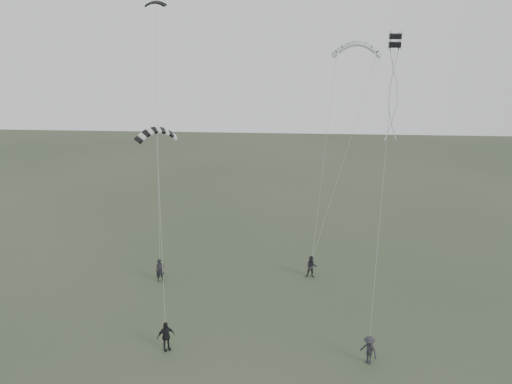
# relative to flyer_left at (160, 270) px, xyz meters

# --- Properties ---
(ground) EXTENTS (140.00, 140.00, 0.00)m
(ground) POSITION_rel_flyer_left_xyz_m (5.82, -6.19, -0.88)
(ground) COLOR #34422D
(ground) RESTS_ON ground
(flyer_left) EXTENTS (0.75, 0.64, 1.75)m
(flyer_left) POSITION_rel_flyer_left_xyz_m (0.00, 0.00, 0.00)
(flyer_left) COLOR black
(flyer_left) RESTS_ON ground
(flyer_right) EXTENTS (0.82, 0.64, 1.69)m
(flyer_right) POSITION_rel_flyer_left_xyz_m (11.17, 1.51, -0.03)
(flyer_right) COLOR #232329
(flyer_right) RESTS_ON ground
(flyer_center) EXTENTS (1.10, 0.93, 1.77)m
(flyer_center) POSITION_rel_flyer_left_xyz_m (2.58, -8.46, 0.01)
(flyer_center) COLOR black
(flyer_center) RESTS_ON ground
(flyer_far) EXTENTS (1.19, 1.20, 1.66)m
(flyer_far) POSITION_rel_flyer_left_xyz_m (13.99, -8.83, -0.05)
(flyer_far) COLOR #29292E
(flyer_far) RESTS_ON ground
(kite_dark_small) EXTENTS (1.63, 0.74, 0.65)m
(kite_dark_small) POSITION_rel_flyer_left_xyz_m (-0.81, 5.70, 18.97)
(kite_dark_small) COLOR black
(kite_dark_small) RESTS_ON flyer_left
(kite_pale_large) EXTENTS (4.04, 1.72, 1.82)m
(kite_pale_large) POSITION_rel_flyer_left_xyz_m (14.47, 8.74, 16.05)
(kite_pale_large) COLOR #AAADAF
(kite_pale_large) RESTS_ON flyer_right
(kite_striped) EXTENTS (2.71, 2.25, 1.22)m
(kite_striped) POSITION_rel_flyer_left_xyz_m (1.05, -2.54, 10.88)
(kite_striped) COLOR black
(kite_striped) RESTS_ON flyer_center
(kite_box) EXTENTS (0.67, 0.73, 0.77)m
(kite_box) POSITION_rel_flyer_left_xyz_m (15.01, -4.12, 16.23)
(kite_box) COLOR black
(kite_box) RESTS_ON flyer_far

